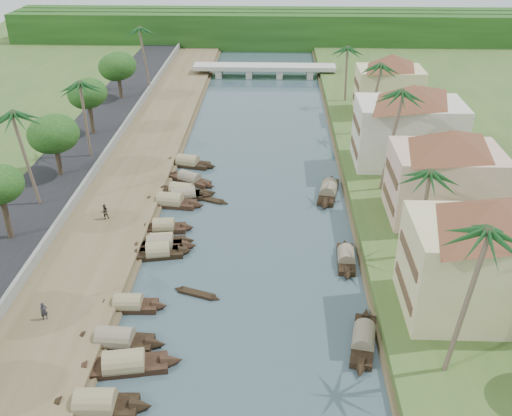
{
  "coord_description": "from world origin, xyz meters",
  "views": [
    {
      "loc": [
        2.19,
        -40.22,
        31.13
      ],
      "look_at": [
        0.35,
        13.46,
        2.0
      ],
      "focal_mm": 40.0,
      "sensor_mm": 36.0,
      "label": 1
    }
  ],
  "objects_px": {
    "bridge": "(264,68)",
    "sampan_1": "(96,405)",
    "building_near": "(486,256)",
    "person_near": "(44,311)"
  },
  "relations": [
    {
      "from": "bridge",
      "to": "person_near",
      "type": "relative_size",
      "value": 17.32
    },
    {
      "from": "bridge",
      "to": "sampan_1",
      "type": "relative_size",
      "value": 3.45
    },
    {
      "from": "building_near",
      "to": "sampan_1",
      "type": "distance_m",
      "value": 31.27
    },
    {
      "from": "building_near",
      "to": "person_near",
      "type": "height_order",
      "value": "building_near"
    },
    {
      "from": "building_near",
      "to": "sampan_1",
      "type": "relative_size",
      "value": 1.83
    },
    {
      "from": "bridge",
      "to": "building_near",
      "type": "distance_m",
      "value": 76.54
    },
    {
      "from": "bridge",
      "to": "sampan_1",
      "type": "xyz_separation_m",
      "value": [
        -9.83,
        -84.55,
        -1.3
      ]
    },
    {
      "from": "bridge",
      "to": "person_near",
      "type": "bearing_deg",
      "value": -102.14
    },
    {
      "from": "sampan_1",
      "to": "bridge",
      "type": "bearing_deg",
      "value": 81.63
    },
    {
      "from": "bridge",
      "to": "sampan_1",
      "type": "bearing_deg",
      "value": -96.63
    }
  ]
}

